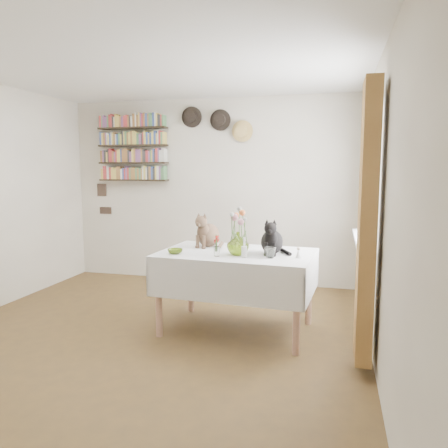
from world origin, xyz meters
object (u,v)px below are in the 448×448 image
(tabby_cat, at_px, (208,229))
(black_cat, at_px, (272,235))
(dining_table, at_px, (237,272))
(flower_vase, at_px, (238,243))
(bookshelf_unit, at_px, (133,148))

(tabby_cat, height_order, black_cat, tabby_cat)
(dining_table, xyz_separation_m, flower_vase, (0.04, -0.12, 0.30))
(tabby_cat, distance_m, black_cat, 0.72)
(dining_table, relative_size, bookshelf_unit, 1.50)
(tabby_cat, xyz_separation_m, black_cat, (0.68, -0.22, -0.01))
(tabby_cat, height_order, flower_vase, tabby_cat)
(bookshelf_unit, bearing_deg, flower_vase, -43.46)
(dining_table, height_order, flower_vase, flower_vase)
(tabby_cat, xyz_separation_m, flower_vase, (0.39, -0.36, -0.07))
(black_cat, bearing_deg, dining_table, -176.70)
(dining_table, height_order, black_cat, black_cat)
(black_cat, bearing_deg, tabby_cat, 161.51)
(flower_vase, distance_m, bookshelf_unit, 2.80)
(dining_table, bearing_deg, flower_vase, -72.48)
(flower_vase, height_order, bookshelf_unit, bookshelf_unit)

